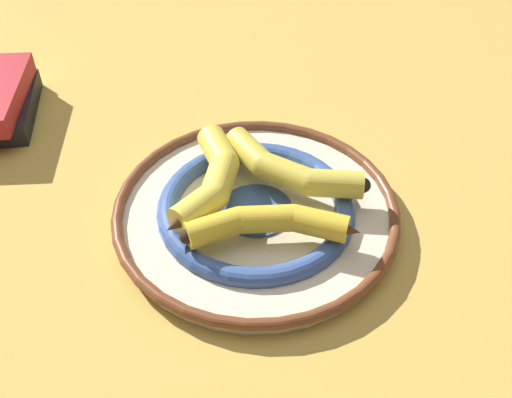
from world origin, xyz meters
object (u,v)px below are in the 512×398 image
object	(u,v)px
banana_c	(212,180)
banana_b	(270,223)
banana_a	(286,168)
decorative_bowl	(256,211)

from	to	relation	value
banana_c	banana_b	bearing A→B (deg)	-125.03
banana_b	banana_c	xyz separation A→B (m)	(0.09, -0.05, 0.00)
banana_a	banana_b	bearing A→B (deg)	-72.63
decorative_bowl	banana_b	world-z (taller)	banana_b
decorative_bowl	banana_a	xyz separation A→B (m)	(-0.03, -0.05, 0.03)
banana_a	banana_c	distance (m)	0.10
decorative_bowl	banana_a	world-z (taller)	banana_a
banana_a	banana_c	world-z (taller)	banana_c
banana_c	decorative_bowl	bearing A→B (deg)	-97.57
decorative_bowl	banana_a	size ratio (longest dim) A/B	1.73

